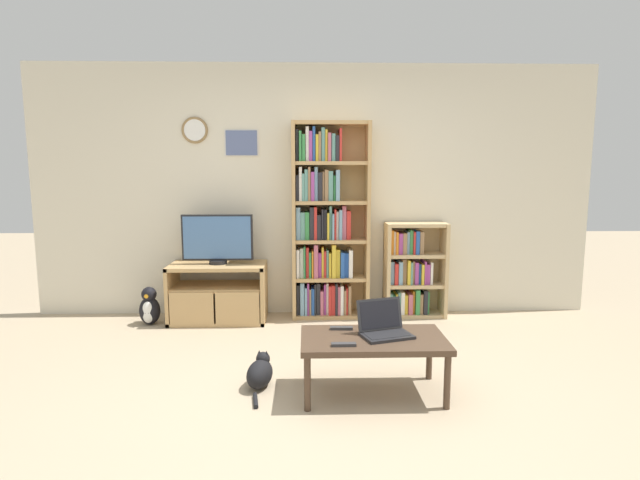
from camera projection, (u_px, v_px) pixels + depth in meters
ground_plane at (319, 398)px, 3.36m from camera, size 18.00×18.00×0.00m
wall_back at (314, 191)px, 5.24m from camera, size 5.85×0.09×2.60m
tv_stand at (218, 292)px, 5.04m from camera, size 0.96×0.50×0.59m
television at (218, 239)px, 4.99m from camera, size 0.71×0.18×0.50m
bookshelf_tall at (325, 226)px, 5.12m from camera, size 0.79×0.29×2.00m
bookshelf_short at (411, 272)px, 5.21m from camera, size 0.63×0.29×0.98m
coffee_table at (373, 343)px, 3.38m from camera, size 0.98×0.55×0.40m
laptop at (384, 326)px, 3.41m from camera, size 0.39×0.34×0.24m
remote_near_laptop at (344, 345)px, 3.20m from camera, size 0.16×0.05×0.02m
remote_far_from_laptop at (341, 328)px, 3.53m from camera, size 0.16×0.05×0.02m
cat at (260, 373)px, 3.53m from camera, size 0.23×0.49×0.24m
penguin_figurine at (149, 308)px, 4.94m from camera, size 0.20×0.18×0.38m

